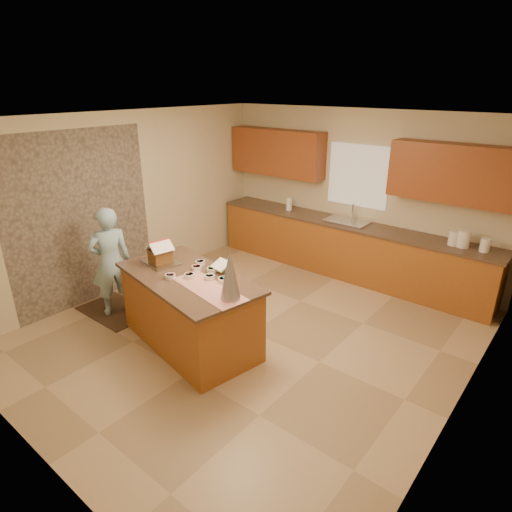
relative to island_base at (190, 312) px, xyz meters
The scene contains 28 objects.
floor 0.92m from the island_base, 56.76° to the left, with size 5.50×5.50×0.00m, color tan.
ceiling 2.40m from the island_base, 56.76° to the left, with size 5.50×5.50×0.00m, color silver.
wall_back 3.57m from the island_base, 82.66° to the left, with size 5.50×5.50×0.00m, color beige.
wall_front 2.31m from the island_base, 78.01° to the right, with size 5.50×5.50×0.00m, color beige.
wall_left 2.35m from the island_base, 161.89° to the left, with size 5.50×5.50×0.00m, color beige.
wall_right 3.15m from the island_base, 12.89° to the left, with size 5.50×5.50×0.00m, color beige.
stone_accent 2.20m from the island_base, behind, with size 2.50×2.50×0.00m, color gray.
window_curtain 3.63m from the island_base, 82.59° to the left, with size 1.05×0.03×1.00m, color white.
back_counter_base 3.15m from the island_base, 81.96° to the left, with size 4.80×0.60×0.88m, color #9A4E1F.
back_counter_top 3.19m from the island_base, 81.96° to the left, with size 4.85×0.63×0.04m, color brown.
upper_cabinet_left 3.72m from the island_base, 108.87° to the left, with size 1.85×0.35×0.80m, color brown.
upper_cabinet_right 4.07m from the island_base, 58.45° to the left, with size 1.85×0.35×0.80m, color brown.
sink 3.19m from the island_base, 81.96° to the left, with size 0.70×0.45×0.12m, color silver.
faucet 3.39m from the island_base, 82.39° to the left, with size 0.03×0.03×0.28m, color silver.
island_base is the anchor object (origin of this frame).
island_top 0.46m from the island_base, ahead, with size 1.90×0.99×0.04m, color brown.
table_runner 0.67m from the island_base, 10.72° to the right, with size 1.01×0.36×0.01m, color #B9200D.
baking_tray 0.75m from the island_base, behind, with size 0.46×0.34×0.03m, color silver.
cookbook 0.71m from the island_base, 57.74° to the left, with size 0.22×0.02×0.18m, color white.
tinsel_tree 1.10m from the island_base, ahead, with size 0.22×0.22×0.55m, color silver.
rug 1.53m from the island_base, behind, with size 1.05×0.68×0.01m, color black.
boy 1.46m from the island_base, behind, with size 0.56×0.37×1.54m, color #97C3D7.
canister_a 3.82m from the island_base, 55.80° to the left, with size 0.15×0.15×0.21m, color white.
canister_b 3.89m from the island_base, 54.26° to the left, with size 0.17×0.17×0.24m, color white.
canister_c 4.06m from the island_base, 51.01° to the left, with size 0.13×0.13×0.19m, color white.
paper_towel 3.26m from the island_base, 103.09° to the left, with size 0.10×0.10×0.22m, color white.
gingerbread_house 0.83m from the island_base, behind, with size 0.32×0.33×0.28m.
candy_bowls 0.53m from the island_base, 53.34° to the left, with size 0.70×0.63×0.06m.
Camera 1 is at (3.14, -3.76, 3.07)m, focal length 30.21 mm.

